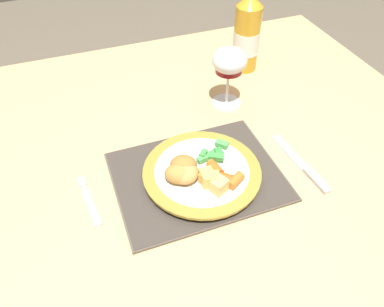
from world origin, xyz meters
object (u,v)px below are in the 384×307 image
object	(u,v)px
fork	(90,204)
bottle	(247,33)
dinner_plate	(202,173)
table_knife	(305,168)
dining_table	(193,170)
wine_glass	(229,64)

from	to	relation	value
fork	bottle	xyz separation A→B (m)	(0.49, 0.34, 0.10)
dinner_plate	table_knife	xyz separation A→B (m)	(0.21, -0.05, -0.01)
fork	table_knife	xyz separation A→B (m)	(0.43, -0.06, 0.00)
dining_table	wine_glass	xyz separation A→B (m)	(0.13, 0.11, 0.20)
dinner_plate	bottle	size ratio (longest dim) A/B	0.82
fork	wine_glass	world-z (taller)	wine_glass
bottle	table_knife	bearing A→B (deg)	-97.79
dining_table	dinner_plate	bearing A→B (deg)	-101.33
wine_glass	bottle	world-z (taller)	bottle
dinner_plate	table_knife	bearing A→B (deg)	-12.99
fork	bottle	size ratio (longest dim) A/B	0.45
wine_glass	bottle	distance (m)	0.18
wine_glass	bottle	xyz separation A→B (m)	(0.11, 0.14, -0.01)
table_knife	bottle	world-z (taller)	bottle
table_knife	wine_glass	world-z (taller)	wine_glass
fork	wine_glass	xyz separation A→B (m)	(0.37, 0.21, 0.11)
dining_table	bottle	xyz separation A→B (m)	(0.24, 0.24, 0.19)
table_knife	dining_table	bearing A→B (deg)	139.96
dining_table	dinner_plate	distance (m)	0.16
dinner_plate	wine_glass	size ratio (longest dim) A/B	1.56
dining_table	bottle	bearing A→B (deg)	45.13
dinner_plate	bottle	distance (m)	0.45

